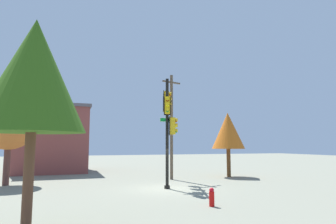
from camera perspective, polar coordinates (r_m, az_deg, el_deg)
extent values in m
plane|color=gray|center=(18.86, -0.17, -14.93)|extent=(120.00, 120.00, 0.00)
cylinder|color=black|center=(18.67, -0.17, -4.09)|extent=(0.20, 0.20, 7.10)
cylinder|color=black|center=(18.85, -0.17, -14.63)|extent=(0.36, 0.36, 0.20)
cylinder|color=black|center=(21.21, -0.33, 4.14)|extent=(4.21, 1.46, 0.14)
cylinder|color=black|center=(19.94, -0.25, 3.36)|extent=(1.94, 0.69, 1.07)
cube|color=gold|center=(20.16, -0.27, 2.53)|extent=(0.42, 0.45, 1.10)
cube|color=black|center=(20.16, -0.84, 2.53)|extent=(0.43, 0.19, 1.22)
sphere|color=maroon|center=(20.21, 0.30, 3.49)|extent=(0.22, 0.22, 0.22)
cylinder|color=gold|center=(20.22, 0.47, 3.62)|extent=(0.27, 0.21, 0.23)
sphere|color=#FFFC14|center=(20.15, 0.30, 2.53)|extent=(0.22, 0.22, 0.22)
cylinder|color=gold|center=(20.16, 0.47, 2.67)|extent=(0.27, 0.21, 0.23)
sphere|color=#0B621E|center=(20.10, 0.30, 1.58)|extent=(0.22, 0.22, 0.22)
cylinder|color=gold|center=(20.11, 0.47, 1.72)|extent=(0.27, 0.21, 0.23)
cube|color=yellow|center=(21.39, -0.36, 2.01)|extent=(0.41, 0.43, 1.10)
cube|color=black|center=(21.38, -0.89, 2.01)|extent=(0.43, 0.16, 1.22)
sphere|color=maroon|center=(21.46, 0.18, 2.90)|extent=(0.22, 0.22, 0.22)
cylinder|color=yellow|center=(21.47, 0.34, 3.03)|extent=(0.26, 0.20, 0.23)
sphere|color=#FFFC14|center=(21.40, 0.18, 2.00)|extent=(0.22, 0.22, 0.22)
cylinder|color=yellow|center=(21.42, 0.34, 2.13)|extent=(0.26, 0.20, 0.23)
sphere|color=#0B621E|center=(21.36, 0.18, 1.10)|extent=(0.22, 0.22, 0.22)
cylinder|color=yellow|center=(21.37, 0.34, 1.23)|extent=(0.26, 0.20, 0.23)
cube|color=gold|center=(22.63, -0.44, 1.54)|extent=(0.42, 0.45, 1.10)
cube|color=black|center=(22.63, -0.94, 1.54)|extent=(0.43, 0.19, 1.22)
sphere|color=maroon|center=(22.68, 0.07, 2.39)|extent=(0.22, 0.22, 0.22)
cylinder|color=gold|center=(22.68, 0.22, 2.52)|extent=(0.27, 0.21, 0.23)
sphere|color=#FFFC14|center=(22.63, 0.07, 1.54)|extent=(0.22, 0.22, 0.22)
cylinder|color=gold|center=(22.63, 0.22, 1.67)|extent=(0.27, 0.21, 0.23)
sphere|color=#0B621E|center=(22.58, 0.07, 0.69)|extent=(0.22, 0.22, 0.22)
cylinder|color=gold|center=(22.59, 0.22, 0.81)|extent=(0.27, 0.21, 0.23)
cube|color=gold|center=(18.48, -0.13, 1.32)|extent=(0.44, 0.41, 1.10)
cube|color=black|center=(18.68, -0.15, 1.24)|extent=(0.17, 0.43, 1.22)
sphere|color=maroon|center=(18.33, -0.12, 2.46)|extent=(0.22, 0.22, 0.22)
cylinder|color=gold|center=(18.28, -0.11, 2.64)|extent=(0.20, 0.26, 0.23)
sphere|color=#FFFC14|center=(18.28, -0.12, 1.41)|extent=(0.22, 0.22, 0.22)
cylinder|color=gold|center=(18.23, -0.11, 1.59)|extent=(0.20, 0.26, 0.23)
sphere|color=#0B621E|center=(18.24, -0.12, 0.35)|extent=(0.22, 0.22, 0.22)
cylinder|color=gold|center=(18.18, -0.11, 0.53)|extent=(0.20, 0.26, 0.23)
cube|color=gold|center=(18.71, 0.91, -2.78)|extent=(0.41, 0.44, 1.10)
cube|color=black|center=(18.70, 0.29, -2.78)|extent=(0.43, 0.17, 1.22)
sphere|color=maroon|center=(18.75, 1.52, -1.74)|extent=(0.22, 0.22, 0.22)
cylinder|color=gold|center=(18.75, 1.70, -1.59)|extent=(0.26, 0.20, 0.23)
sphere|color=#FFFC14|center=(18.72, 1.52, -2.78)|extent=(0.22, 0.22, 0.22)
cylinder|color=gold|center=(18.73, 1.70, -2.63)|extent=(0.26, 0.20, 0.23)
sphere|color=#0B621E|center=(18.70, 1.52, -3.82)|extent=(0.22, 0.22, 0.22)
cylinder|color=gold|center=(18.71, 1.70, -3.67)|extent=(0.26, 0.20, 0.23)
cube|color=white|center=(21.48, -0.35, 4.82)|extent=(0.90, 0.30, 0.26)
cube|color=#1A6730|center=(21.48, -0.35, 4.82)|extent=(0.87, 0.30, 0.22)
cube|color=white|center=(18.73, -0.17, -1.55)|extent=(0.30, 0.90, 0.26)
cube|color=#0D7E2C|center=(18.73, -0.17, -1.55)|extent=(0.30, 0.87, 0.22)
cylinder|color=brown|center=(23.56, 0.70, -2.85)|extent=(0.24, 0.24, 8.53)
cube|color=brown|center=(24.07, 0.69, 5.89)|extent=(0.68, 1.75, 0.12)
cylinder|color=red|center=(13.74, 8.65, -16.66)|extent=(0.24, 0.24, 0.65)
sphere|color=red|center=(13.67, 8.62, -15.03)|extent=(0.22, 0.22, 0.22)
cylinder|color=red|center=(13.86, 8.34, -16.43)|extent=(0.12, 0.10, 0.10)
cylinder|color=brown|center=(26.10, 11.90, -9.77)|extent=(0.34, 0.34, 2.43)
cone|color=#C2621C|center=(26.08, 11.76, -3.61)|extent=(2.86, 2.86, 3.18)
cylinder|color=brown|center=(9.98, -25.94, -12.72)|extent=(0.31, 0.31, 3.15)
cone|color=#356118|center=(10.15, -24.98, 6.74)|extent=(3.30, 3.30, 3.67)
cylinder|color=brown|center=(23.11, -29.29, -9.21)|extent=(0.42, 0.42, 2.68)
sphere|color=#BB632B|center=(23.12, -28.89, -1.98)|extent=(3.71, 3.71, 3.71)
cube|color=brown|center=(32.41, -21.76, -5.22)|extent=(7.10, 6.74, 6.45)
cube|color=#57525A|center=(32.63, -21.51, 0.71)|extent=(7.40, 7.04, 0.30)
cube|color=#A5B7C6|center=(31.66, -28.13, -7.37)|extent=(0.90, 0.04, 1.20)
cube|color=#A5B7C6|center=(32.16, -27.89, -5.52)|extent=(0.90, 0.04, 1.20)
cube|color=#A5B7C6|center=(30.01, -28.28, -0.95)|extent=(0.90, 0.04, 1.20)
cube|color=#A5B7C6|center=(31.28, -28.18, -6.57)|extent=(0.90, 0.04, 1.20)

